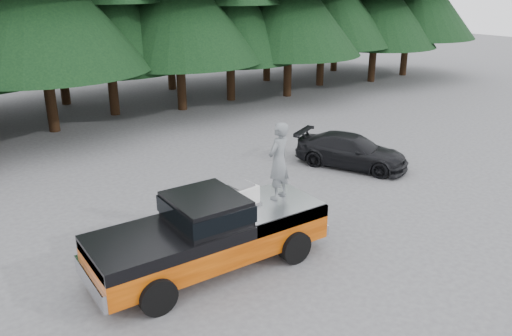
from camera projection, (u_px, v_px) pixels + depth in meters
ground at (234, 251)px, 13.10m from camera, size 120.00×120.00×0.00m
pickup_truck at (211, 243)px, 12.16m from camera, size 6.00×2.04×1.33m
truck_cab at (206, 208)px, 11.78m from camera, size 1.66×1.90×0.59m
air_compressor at (242, 196)px, 12.59m from camera, size 0.78×0.68×0.49m
man_on_bed at (279, 161)px, 12.74m from camera, size 0.87×0.72×2.04m
parked_car at (351, 151)px, 18.99m from camera, size 3.48×4.59×1.24m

